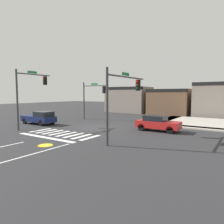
# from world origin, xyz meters

# --- Properties ---
(ground_plane) EXTENTS (120.00, 120.00, 0.00)m
(ground_plane) POSITION_xyz_m (0.00, 0.00, 0.00)
(ground_plane) COLOR #2B2B2D
(crosswalk_near) EXTENTS (6.87, 2.51, 0.01)m
(crosswalk_near) POSITION_xyz_m (-0.00, -4.50, 0.00)
(crosswalk_near) COLOR silver
(crosswalk_near) RESTS_ON ground_plane
(bike_detector_marking) EXTENTS (1.06, 1.06, 0.01)m
(bike_detector_marking) POSITION_xyz_m (2.17, -8.21, 0.00)
(bike_detector_marking) COLOR yellow
(bike_detector_marking) RESTS_ON ground_plane
(curb_corner_northeast) EXTENTS (10.00, 10.60, 0.15)m
(curb_corner_northeast) POSITION_xyz_m (8.49, 9.42, 0.07)
(curb_corner_northeast) COLOR #B2AA9E
(curb_corner_northeast) RESTS_ON ground_plane
(storefront_row) EXTENTS (23.29, 5.76, 5.43)m
(storefront_row) POSITION_xyz_m (1.70, 18.75, 2.51)
(storefront_row) COLOR gray
(storefront_row) RESTS_ON ground_plane
(traffic_signal_southwest) EXTENTS (0.32, 4.13, 6.09)m
(traffic_signal_southwest) POSITION_xyz_m (-5.05, -4.31, 4.18)
(traffic_signal_southwest) COLOR #383A3D
(traffic_signal_southwest) RESTS_ON ground_plane
(traffic_signal_northwest) EXTENTS (4.35, 0.32, 5.29)m
(traffic_signal_northwest) POSITION_xyz_m (-4.05, 4.90, 3.59)
(traffic_signal_northwest) COLOR #383A3D
(traffic_signal_northwest) RESTS_ON ground_plane
(traffic_signal_southeast) EXTENTS (0.32, 5.79, 5.49)m
(traffic_signal_southeast) POSITION_xyz_m (5.92, -3.69, 3.80)
(traffic_signal_southeast) COLOR #383A3D
(traffic_signal_southeast) RESTS_ON ground_plane
(car_red) EXTENTS (4.22, 1.71, 1.51)m
(car_red) POSITION_xyz_m (6.73, 1.61, 0.78)
(car_red) COLOR red
(car_red) RESTS_ON ground_plane
(car_navy) EXTENTS (4.56, 1.82, 1.58)m
(car_navy) POSITION_xyz_m (-6.74, -1.94, 0.79)
(car_navy) COLOR #141E4C
(car_navy) RESTS_ON ground_plane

